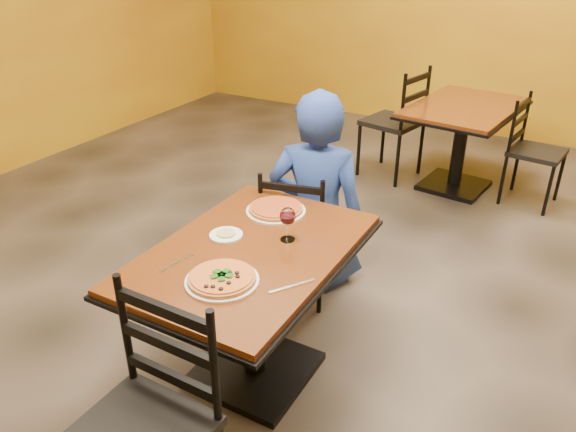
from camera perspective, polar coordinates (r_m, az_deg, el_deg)
The scene contains 16 objects.
floor at distance 3.32m, azimuth 1.26°, elevation -10.69°, with size 7.00×8.00×0.01m, color black.
table_main at distance 2.64m, azimuth -3.76°, elevation -6.99°, with size 0.83×1.23×0.75m.
table_second at distance 4.98m, azimuth 17.54°, elevation 8.68°, with size 0.94×1.27×0.75m.
chair_main_far at distance 3.33m, azimuth 1.10°, elevation -1.64°, with size 0.39×0.39×0.86m, color black, non-canonical shape.
chair_second_left at distance 5.15m, azimuth 10.72°, elevation 9.48°, with size 0.46×0.46×1.01m, color black, non-canonical shape.
chair_second_right at distance 4.94m, azimuth 24.33°, elevation 5.96°, with size 0.40×0.40×0.88m, color black, non-canonical shape.
diner at distance 3.41m, azimuth 3.01°, elevation 2.76°, with size 0.62×0.41×1.25m, color navy.
plate_main at distance 2.32m, azimuth -6.83°, elevation -6.66°, with size 0.31×0.31×0.01m, color white.
pizza_main at distance 2.31m, azimuth -6.85°, elevation -6.33°, with size 0.28×0.28×0.02m, color maroon.
plate_far at distance 2.86m, azimuth -1.26°, elevation 0.54°, with size 0.31×0.31×0.01m, color white.
pizza_far at distance 2.85m, azimuth -1.27°, elevation 0.82°, with size 0.28×0.28×0.02m, color #B56222.
side_plate at distance 2.65m, azimuth -6.42°, elevation -1.96°, with size 0.16×0.16×0.01m, color white.
dip at distance 2.65m, azimuth -6.43°, elevation -1.79°, with size 0.09×0.09×0.01m, color tan.
wine_glass at distance 2.56m, azimuth -0.04°, elevation -0.70°, with size 0.08×0.08×0.18m, color white, non-canonical shape.
fork at distance 2.47m, azimuth -11.40°, elevation -4.78°, with size 0.01×0.19×0.00m, color silver.
knife at distance 2.28m, azimuth 0.41°, elevation -7.25°, with size 0.01×0.21×0.00m, color silver.
Camera 1 is at (1.21, -2.32, 2.04)m, focal length 34.42 mm.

